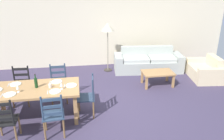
% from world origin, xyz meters
% --- Properties ---
extents(ground_plane, '(9.60, 9.60, 0.02)m').
position_xyz_m(ground_plane, '(0.00, 0.00, -0.01)').
color(ground_plane, '#3D344E').
extents(wall_far, '(9.60, 0.16, 2.70)m').
position_xyz_m(wall_far, '(0.00, 3.30, 1.35)').
color(wall_far, beige).
rests_on(wall_far, ground_plane).
extents(dining_table, '(1.90, 0.96, 0.75)m').
position_xyz_m(dining_table, '(-1.59, -0.06, 0.66)').
color(dining_table, '#AB7D4B').
rests_on(dining_table, ground_plane).
extents(dining_chair_near_left, '(0.43, 0.41, 0.96)m').
position_xyz_m(dining_chair_near_left, '(-2.04, -0.83, 0.48)').
color(dining_chair_near_left, black).
rests_on(dining_chair_near_left, ground_plane).
extents(dining_chair_near_right, '(0.45, 0.43, 0.96)m').
position_xyz_m(dining_chair_near_right, '(-1.17, -0.78, 0.48)').
color(dining_chair_near_right, '#2E435C').
rests_on(dining_chair_near_right, ground_plane).
extents(dining_chair_far_left, '(0.44, 0.42, 0.96)m').
position_xyz_m(dining_chair_far_left, '(-2.06, 0.70, 0.48)').
color(dining_chair_far_left, black).
rests_on(dining_chair_far_left, ground_plane).
extents(dining_chair_far_right, '(0.43, 0.41, 0.96)m').
position_xyz_m(dining_chair_far_right, '(-1.15, 0.71, 0.48)').
color(dining_chair_far_right, '#2E3F56').
rests_on(dining_chair_far_right, ground_plane).
extents(dining_chair_head_east, '(0.43, 0.45, 0.96)m').
position_xyz_m(dining_chair_head_east, '(-0.46, -0.09, 0.48)').
color(dining_chair_head_east, '#2B3D55').
rests_on(dining_chair_head_east, ground_plane).
extents(dinner_plate_near_left, '(0.24, 0.24, 0.02)m').
position_xyz_m(dinner_plate_near_left, '(-2.04, -0.31, 0.76)').
color(dinner_plate_near_left, white).
rests_on(dinner_plate_near_left, dining_table).
extents(fork_near_left, '(0.02, 0.17, 0.01)m').
position_xyz_m(fork_near_left, '(-2.19, -0.31, 0.75)').
color(fork_near_left, silver).
rests_on(fork_near_left, dining_table).
extents(dinner_plate_near_right, '(0.24, 0.24, 0.02)m').
position_xyz_m(dinner_plate_near_right, '(-1.14, -0.31, 0.76)').
color(dinner_plate_near_right, white).
rests_on(dinner_plate_near_right, dining_table).
extents(fork_near_right, '(0.02, 0.17, 0.01)m').
position_xyz_m(fork_near_right, '(-1.29, -0.31, 0.75)').
color(fork_near_right, silver).
rests_on(fork_near_right, dining_table).
extents(dinner_plate_far_left, '(0.24, 0.24, 0.02)m').
position_xyz_m(dinner_plate_far_left, '(-2.04, 0.19, 0.76)').
color(dinner_plate_far_left, white).
rests_on(dinner_plate_far_left, dining_table).
extents(fork_far_left, '(0.02, 0.17, 0.01)m').
position_xyz_m(fork_far_left, '(-2.19, 0.19, 0.75)').
color(fork_far_left, silver).
rests_on(fork_far_left, dining_table).
extents(dinner_plate_far_right, '(0.24, 0.24, 0.02)m').
position_xyz_m(dinner_plate_far_right, '(-1.14, 0.19, 0.76)').
color(dinner_plate_far_right, white).
rests_on(dinner_plate_far_right, dining_table).
extents(fork_far_right, '(0.02, 0.17, 0.01)m').
position_xyz_m(fork_far_right, '(-1.29, 0.19, 0.75)').
color(fork_far_right, silver).
rests_on(fork_far_right, dining_table).
extents(dinner_plate_head_east, '(0.24, 0.24, 0.02)m').
position_xyz_m(dinner_plate_head_east, '(-0.81, -0.06, 0.76)').
color(dinner_plate_head_east, white).
rests_on(dinner_plate_head_east, dining_table).
extents(fork_head_east, '(0.02, 0.17, 0.01)m').
position_xyz_m(fork_head_east, '(-0.96, -0.06, 0.75)').
color(fork_head_east, silver).
rests_on(fork_head_east, dining_table).
extents(wine_bottle, '(0.07, 0.07, 0.32)m').
position_xyz_m(wine_bottle, '(-1.55, -0.04, 0.87)').
color(wine_bottle, '#143819').
rests_on(wine_bottle, dining_table).
extents(wine_glass_near_left, '(0.06, 0.06, 0.16)m').
position_xyz_m(wine_glass_near_left, '(-1.90, -0.22, 0.86)').
color(wine_glass_near_left, white).
rests_on(wine_glass_near_left, dining_table).
extents(wine_glass_near_right, '(0.06, 0.06, 0.16)m').
position_xyz_m(wine_glass_near_right, '(-1.01, -0.21, 0.86)').
color(wine_glass_near_right, white).
rests_on(wine_glass_near_right, dining_table).
extents(coffee_cup_primary, '(0.07, 0.07, 0.09)m').
position_xyz_m(coffee_cup_primary, '(-1.26, -0.09, 0.80)').
color(coffee_cup_primary, beige).
rests_on(coffee_cup_primary, dining_table).
extents(couch, '(2.34, 1.00, 0.80)m').
position_xyz_m(couch, '(1.72, 2.42, 0.29)').
color(couch, '#A8AEA5').
rests_on(couch, ground_plane).
extents(coffee_table, '(0.90, 0.56, 0.42)m').
position_xyz_m(coffee_table, '(1.65, 1.21, 0.36)').
color(coffee_table, '#AB7D4B').
rests_on(coffee_table, ground_plane).
extents(armchair_upholstered, '(0.92, 1.24, 0.72)m').
position_xyz_m(armchair_upholstered, '(3.34, 1.45, 0.25)').
color(armchair_upholstered, beige).
rests_on(armchair_upholstered, ground_plane).
extents(standing_lamp, '(0.40, 0.40, 1.64)m').
position_xyz_m(standing_lamp, '(0.37, 2.61, 1.41)').
color(standing_lamp, '#332D28').
rests_on(standing_lamp, ground_plane).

